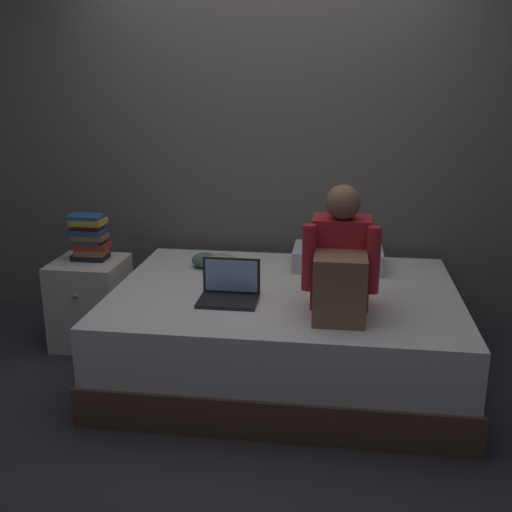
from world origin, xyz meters
name	(u,v)px	position (x,y,z in m)	size (l,w,h in m)	color
ground_plane	(243,394)	(0.00, 0.00, 0.00)	(8.00, 8.00, 0.00)	#2D2D33
wall_back	(270,131)	(0.00, 1.20, 1.35)	(5.60, 0.10, 2.70)	#605B56
bed	(285,331)	(0.20, 0.30, 0.26)	(2.00, 1.50, 0.53)	brown
nightstand	(91,302)	(-1.10, 0.55, 0.28)	(0.44, 0.46, 0.57)	beige
person_sitting	(340,265)	(0.51, -0.01, 0.78)	(0.39, 0.44, 0.66)	#B21E28
laptop	(229,291)	(-0.09, 0.07, 0.58)	(0.32, 0.23, 0.22)	black
pillow	(338,258)	(0.49, 0.75, 0.59)	(0.56, 0.36, 0.13)	silver
book_stack	(89,237)	(-1.09, 0.58, 0.72)	(0.24, 0.17, 0.30)	black
clothes_pile	(213,262)	(-0.28, 0.60, 0.58)	(0.32, 0.26, 0.12)	gray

